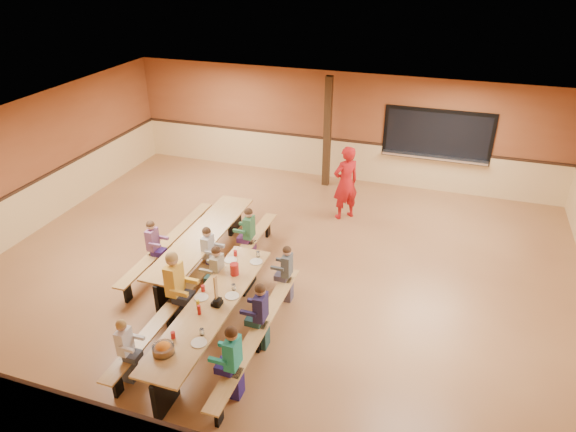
% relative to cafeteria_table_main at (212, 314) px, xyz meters
% --- Properties ---
extents(ground, '(12.00, 12.00, 0.00)m').
position_rel_cafeteria_table_main_xyz_m(ground, '(0.38, 2.36, -0.53)').
color(ground, brown).
rests_on(ground, ground).
extents(room_envelope, '(12.04, 10.04, 3.02)m').
position_rel_cafeteria_table_main_xyz_m(room_envelope, '(0.38, 2.36, 0.16)').
color(room_envelope, brown).
rests_on(room_envelope, ground).
extents(kitchen_pass_through, '(2.78, 0.28, 1.38)m').
position_rel_cafeteria_table_main_xyz_m(kitchen_pass_through, '(2.98, 7.32, 0.96)').
color(kitchen_pass_through, black).
rests_on(kitchen_pass_through, ground).
extents(structural_post, '(0.18, 0.18, 3.00)m').
position_rel_cafeteria_table_main_xyz_m(structural_post, '(0.18, 6.76, 0.97)').
color(structural_post, '#301F10').
rests_on(structural_post, ground).
extents(cafeteria_table_main, '(1.91, 3.70, 0.74)m').
position_rel_cafeteria_table_main_xyz_m(cafeteria_table_main, '(0.00, 0.00, 0.00)').
color(cafeteria_table_main, '#B98949').
rests_on(cafeteria_table_main, ground).
extents(cafeteria_table_second, '(1.91, 3.70, 0.74)m').
position_rel_cafeteria_table_main_xyz_m(cafeteria_table_second, '(-1.17, 2.01, 0.00)').
color(cafeteria_table_second, '#B98949').
rests_on(cafeteria_table_second, ground).
extents(seated_child_white_left, '(0.33, 0.27, 1.13)m').
position_rel_cafeteria_table_main_xyz_m(seated_child_white_left, '(-0.82, -1.23, 0.04)').
color(seated_child_white_left, white).
rests_on(seated_child_white_left, ground).
extents(seated_adult_yellow, '(0.46, 0.37, 1.39)m').
position_rel_cafeteria_table_main_xyz_m(seated_adult_yellow, '(-0.82, 0.27, 0.17)').
color(seated_adult_yellow, yellow).
rests_on(seated_adult_yellow, ground).
extents(seated_child_grey_left, '(0.36, 0.29, 1.19)m').
position_rel_cafeteria_table_main_xyz_m(seated_child_grey_left, '(-0.82, 1.54, 0.07)').
color(seated_child_grey_left, '#B6B6B6').
rests_on(seated_child_grey_left, ground).
extents(seated_child_teal_right, '(0.39, 0.32, 1.25)m').
position_rel_cafeteria_table_main_xyz_m(seated_child_teal_right, '(0.83, -1.00, 0.10)').
color(seated_child_teal_right, teal).
rests_on(seated_child_teal_right, ground).
extents(seated_child_navy_right, '(0.38, 0.31, 1.22)m').
position_rel_cafeteria_table_main_xyz_m(seated_child_navy_right, '(0.83, 0.11, 0.09)').
color(seated_child_navy_right, '#251F4D').
rests_on(seated_child_navy_right, ground).
extents(seated_child_char_right, '(0.34, 0.28, 1.15)m').
position_rel_cafeteria_table_main_xyz_m(seated_child_char_right, '(0.83, 1.44, 0.05)').
color(seated_child_char_right, '#4B5154').
rests_on(seated_child_char_right, ground).
extents(seated_child_purple_sec, '(0.35, 0.29, 1.17)m').
position_rel_cafeteria_table_main_xyz_m(seated_child_purple_sec, '(-2.00, 1.46, 0.06)').
color(seated_child_purple_sec, '#834F7F').
rests_on(seated_child_purple_sec, ground).
extents(seated_child_green_sec, '(0.37, 0.30, 1.21)m').
position_rel_cafeteria_table_main_xyz_m(seated_child_green_sec, '(-0.35, 2.48, 0.08)').
color(seated_child_green_sec, '#377244').
rests_on(seated_child_green_sec, ground).
extents(seated_child_tan_sec, '(0.36, 0.30, 1.19)m').
position_rel_cafeteria_table_main_xyz_m(seated_child_tan_sec, '(-0.35, 0.96, 0.07)').
color(seated_child_tan_sec, tan).
rests_on(seated_child_tan_sec, ground).
extents(standing_woman, '(0.79, 0.78, 1.84)m').
position_rel_cafeteria_table_main_xyz_m(standing_woman, '(1.10, 5.02, 0.39)').
color(standing_woman, '#B31415').
rests_on(standing_woman, ground).
extents(punch_pitcher, '(0.16, 0.16, 0.22)m').
position_rel_cafeteria_table_main_xyz_m(punch_pitcher, '(0.02, 0.90, 0.32)').
color(punch_pitcher, red).
rests_on(punch_pitcher, cafeteria_table_main).
extents(chip_bowl, '(0.32, 0.32, 0.15)m').
position_rel_cafeteria_table_main_xyz_m(chip_bowl, '(-0.16, -1.24, 0.29)').
color(chip_bowl, orange).
rests_on(chip_bowl, cafeteria_table_main).
extents(napkin_dispenser, '(0.10, 0.14, 0.13)m').
position_rel_cafeteria_table_main_xyz_m(napkin_dispenser, '(0.12, -0.00, 0.28)').
color(napkin_dispenser, black).
rests_on(napkin_dispenser, cafeteria_table_main).
extents(condiment_mustard, '(0.06, 0.06, 0.17)m').
position_rel_cafeteria_table_main_xyz_m(condiment_mustard, '(-0.14, -0.18, 0.30)').
color(condiment_mustard, yellow).
rests_on(condiment_mustard, cafeteria_table_main).
extents(condiment_ketchup, '(0.06, 0.06, 0.17)m').
position_rel_cafeteria_table_main_xyz_m(condiment_ketchup, '(-0.07, -0.29, 0.30)').
color(condiment_ketchup, '#B2140F').
rests_on(condiment_ketchup, cafeteria_table_main).
extents(table_paddle, '(0.16, 0.16, 0.56)m').
position_rel_cafeteria_table_main_xyz_m(table_paddle, '(0.09, 0.02, 0.35)').
color(table_paddle, black).
rests_on(table_paddle, cafeteria_table_main).
extents(place_settings, '(0.65, 3.30, 0.11)m').
position_rel_cafeteria_table_main_xyz_m(place_settings, '(0.00, 0.00, 0.27)').
color(place_settings, beige).
rests_on(place_settings, cafeteria_table_main).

